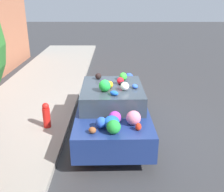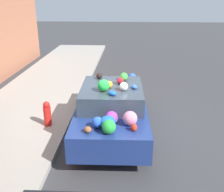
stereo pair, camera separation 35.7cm
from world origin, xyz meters
name	(u,v)px [view 2 (the right image)]	position (x,y,z in m)	size (l,w,h in m)	color
ground_plane	(108,130)	(0.00, 0.00, 0.00)	(60.00, 60.00, 0.00)	#38383A
sidewalk_curb	(12,125)	(0.00, 2.70, 0.06)	(24.00, 3.20, 0.13)	#9E998E
fire_hydrant	(47,114)	(-0.03, 1.65, 0.47)	(0.20, 0.20, 0.70)	red
art_car	(112,108)	(-0.06, -0.12, 0.71)	(3.99, 1.85, 1.62)	navy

